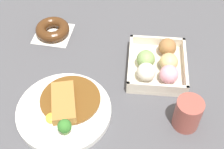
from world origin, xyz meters
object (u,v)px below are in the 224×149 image
at_px(curry_plate, 64,110).
at_px(chocolate_ring_donut, 53,30).
at_px(coffee_mug, 188,114).
at_px(donut_box, 158,64).

xyz_separation_m(curry_plate, chocolate_ring_donut, (0.30, 0.09, 0.00)).
bearing_deg(coffee_mug, chocolate_ring_donut, 53.05).
distance_m(chocolate_ring_donut, coffee_mug, 0.51).
relative_size(curry_plate, chocolate_ring_donut, 1.97).
xyz_separation_m(donut_box, coffee_mug, (-0.17, -0.07, 0.02)).
bearing_deg(chocolate_ring_donut, curry_plate, -162.45).
distance_m(donut_box, chocolate_ring_donut, 0.36).
distance_m(donut_box, coffee_mug, 0.19).
bearing_deg(chocolate_ring_donut, donut_box, -111.23).
distance_m(curry_plate, chocolate_ring_donut, 0.31).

